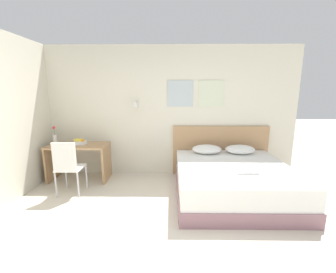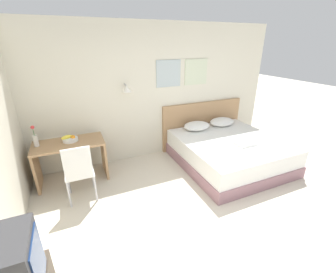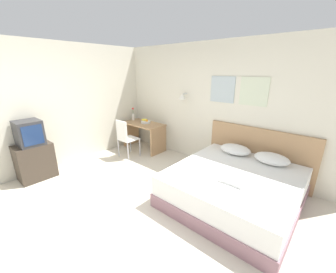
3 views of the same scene
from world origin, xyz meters
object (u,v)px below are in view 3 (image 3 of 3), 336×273
at_px(television, 29,133).
at_px(tv_stand, 35,161).
at_px(desk_chair, 125,136).
at_px(flower_vase, 133,116).
at_px(pillow_left, 235,149).
at_px(bed, 234,187).
at_px(fruit_bowl, 146,122).
at_px(folded_towel_near_foot, 234,180).
at_px(headboard, 257,154).
at_px(desk, 144,131).
at_px(pillow_right, 272,159).

bearing_deg(television, tv_stand, 180.00).
xyz_separation_m(desk_chair, flower_vase, (-0.56, 0.74, 0.30)).
height_order(pillow_left, desk_chair, desk_chair).
relative_size(bed, television, 4.17).
distance_m(pillow_left, fruit_bowl, 2.51).
relative_size(folded_towel_near_foot, flower_vase, 0.98).
height_order(bed, flower_vase, flower_vase).
bearing_deg(flower_vase, pillow_left, 0.31).
bearing_deg(headboard, folded_towel_near_foot, -85.54).
distance_m(desk, flower_vase, 0.58).
xyz_separation_m(desk, tv_stand, (-0.44, -2.51, -0.15)).
xyz_separation_m(desk, desk_chair, (0.10, -0.69, 0.05)).
bearing_deg(tv_stand, desk_chair, 73.51).
height_order(fruit_bowl, flower_vase, flower_vase).
relative_size(headboard, desk, 1.75).
relative_size(bed, tv_stand, 2.79).
bearing_deg(desk_chair, pillow_right, 13.76).
bearing_deg(tv_stand, pillow_left, 40.80).
height_order(desk, television, television).
bearing_deg(television, flower_vase, 90.68).
relative_size(headboard, folded_towel_near_foot, 5.73).
xyz_separation_m(folded_towel_near_foot, television, (-3.41, -1.55, 0.38)).
height_order(bed, desk_chair, desk_chair).
relative_size(bed, folded_towel_near_foot, 5.69).
bearing_deg(bed, fruit_bowl, 165.86).
relative_size(headboard, flower_vase, 5.61).
bearing_deg(flower_vase, desk, -6.02).
relative_size(bed, pillow_right, 3.42).
xyz_separation_m(desk_chair, television, (-0.53, -1.81, 0.40)).
bearing_deg(tv_stand, flower_vase, 90.61).
bearing_deg(tv_stand, desk, 80.04).
bearing_deg(tv_stand, headboard, 40.88).
distance_m(pillow_right, fruit_bowl, 3.17).
xyz_separation_m(bed, desk, (-2.87, 0.66, 0.24)).
distance_m(desk_chair, tv_stand, 1.90).
bearing_deg(television, bed, 29.17).
height_order(pillow_right, desk_chair, desk_chair).
bearing_deg(pillow_left, flower_vase, -179.69).
bearing_deg(flower_vase, tv_stand, -89.39).
height_order(pillow_right, tv_stand, tv_stand).
relative_size(desk, television, 2.40).
bearing_deg(headboard, fruit_bowl, -173.88).
relative_size(bed, pillow_left, 3.42).
bearing_deg(headboard, desk_chair, -159.24).
distance_m(pillow_right, desk, 3.20).
relative_size(pillow_right, flower_vase, 1.63).
bearing_deg(folded_towel_near_foot, desk, 162.12).
bearing_deg(pillow_right, television, -144.71).
height_order(pillow_left, television, television).
xyz_separation_m(fruit_bowl, flower_vase, (-0.50, -0.00, 0.09)).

